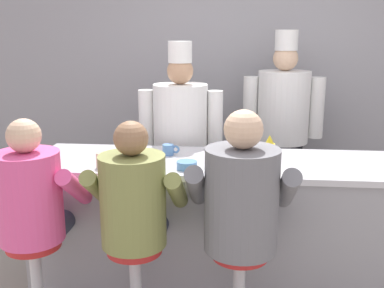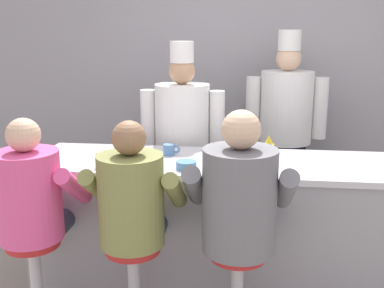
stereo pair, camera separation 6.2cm
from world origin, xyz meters
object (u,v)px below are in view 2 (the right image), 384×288
at_px(ketchup_bottle_red, 249,151).
at_px(breakfast_plate, 139,156).
at_px(diner_seated_pink, 32,201).
at_px(diner_seated_grey, 239,205).
at_px(cereal_bowl, 186,165).
at_px(diner_seated_olive, 133,206).
at_px(cook_in_whites_far, 285,125).
at_px(coffee_mug_blue, 169,150).
at_px(mustard_bottle_yellow, 268,156).
at_px(cook_in_whites_near, 182,140).
at_px(coffee_mug_tan, 104,159).

height_order(ketchup_bottle_red, breakfast_plate, ketchup_bottle_red).
bearing_deg(diner_seated_pink, diner_seated_grey, 0.18).
height_order(cereal_bowl, diner_seated_olive, diner_seated_olive).
bearing_deg(ketchup_bottle_red, cook_in_whites_far, 74.95).
bearing_deg(cereal_bowl, coffee_mug_blue, 116.70).
distance_m(breakfast_plate, diner_seated_olive, 0.62).
xyz_separation_m(mustard_bottle_yellow, diner_seated_pink, (-1.39, -0.32, -0.24)).
xyz_separation_m(diner_seated_grey, cook_in_whites_far, (0.39, 1.74, 0.12)).
relative_size(diner_seated_grey, cook_in_whites_near, 0.81).
height_order(ketchup_bottle_red, diner_seated_olive, diner_seated_olive).
relative_size(coffee_mug_blue, cook_in_whites_far, 0.07).
bearing_deg(coffee_mug_blue, diner_seated_pink, -135.67).
distance_m(coffee_mug_blue, cook_in_whites_near, 0.55).
bearing_deg(diner_seated_pink, coffee_mug_blue, 44.33).
distance_m(coffee_mug_tan, cook_in_whites_near, 0.97).
bearing_deg(diner_seated_pink, ketchup_bottle_red, 20.29).
relative_size(diner_seated_pink, cook_in_whites_near, 0.78).
bearing_deg(cereal_bowl, breakfast_plate, 147.36).
bearing_deg(diner_seated_olive, cook_in_whites_far, 60.15).
xyz_separation_m(coffee_mug_blue, diner_seated_pink, (-0.71, -0.69, -0.16)).
xyz_separation_m(ketchup_bottle_red, cereal_bowl, (-0.39, -0.10, -0.08)).
bearing_deg(coffee_mug_blue, coffee_mug_tan, -137.78).
bearing_deg(ketchup_bottle_red, breakfast_plate, 170.33).
distance_m(mustard_bottle_yellow, diner_seated_pink, 1.44).
distance_m(mustard_bottle_yellow, diner_seated_olive, 0.87).
distance_m(cereal_bowl, coffee_mug_tan, 0.54).
bearing_deg(cook_in_whites_far, breakfast_plate, -133.82).
xyz_separation_m(coffee_mug_tan, diner_seated_grey, (0.88, -0.35, -0.14)).
bearing_deg(breakfast_plate, cereal_bowl, -32.64).
bearing_deg(cook_in_whites_far, coffee_mug_tan, -132.50).
bearing_deg(coffee_mug_blue, cook_in_whites_near, 88.13).
distance_m(coffee_mug_tan, diner_seated_grey, 0.96).
xyz_separation_m(ketchup_bottle_red, breakfast_plate, (-0.76, 0.13, -0.09)).
bearing_deg(cereal_bowl, diner_seated_grey, -46.25).
bearing_deg(cereal_bowl, mustard_bottle_yellow, -4.82).
xyz_separation_m(mustard_bottle_yellow, coffee_mug_tan, (-1.05, 0.03, -0.06)).
bearing_deg(diner_seated_grey, diner_seated_pink, -179.82).
xyz_separation_m(coffee_mug_blue, diner_seated_grey, (0.51, -0.69, -0.13)).
bearing_deg(diner_seated_pink, cook_in_whites_near, 59.63).
height_order(cereal_bowl, cook_in_whites_far, cook_in_whites_far).
relative_size(breakfast_plate, coffee_mug_tan, 1.70).
distance_m(coffee_mug_tan, diner_seated_pink, 0.52).
xyz_separation_m(diner_seated_pink, cook_in_whites_far, (1.61, 1.75, 0.15)).
distance_m(mustard_bottle_yellow, cook_in_whites_near, 1.14).
bearing_deg(breakfast_plate, ketchup_bottle_red, -9.67).
height_order(ketchup_bottle_red, diner_seated_pink, diner_seated_pink).
xyz_separation_m(mustard_bottle_yellow, cook_in_whites_far, (0.22, 1.42, -0.08)).
height_order(mustard_bottle_yellow, diner_seated_olive, diner_seated_olive).
relative_size(coffee_mug_tan, cook_in_whites_near, 0.08).
relative_size(coffee_mug_blue, coffee_mug_tan, 0.86).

